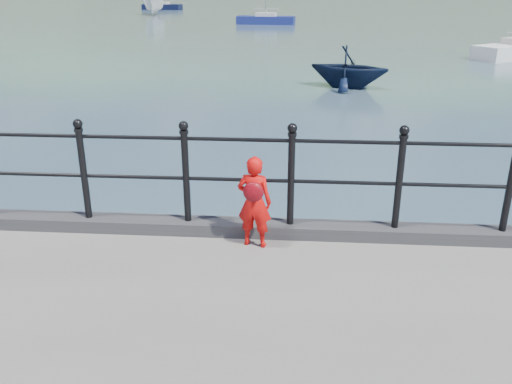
# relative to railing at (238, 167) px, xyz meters

# --- Properties ---
(ground) EXTENTS (600.00, 600.00, 0.00)m
(ground) POSITION_rel_railing_xyz_m (-0.00, 0.15, -1.82)
(ground) COLOR #2D4251
(ground) RESTS_ON ground
(kerb) EXTENTS (60.00, 0.30, 0.15)m
(kerb) POSITION_rel_railing_xyz_m (-0.00, -0.00, -0.75)
(kerb) COLOR #28282B
(kerb) RESTS_ON quay
(railing) EXTENTS (18.11, 0.11, 1.20)m
(railing) POSITION_rel_railing_xyz_m (0.00, 0.00, 0.00)
(railing) COLOR black
(railing) RESTS_ON kerb
(far_shore) EXTENTS (830.00, 200.00, 156.00)m
(far_shore) POSITION_rel_railing_xyz_m (38.34, 239.56, -24.39)
(far_shore) COLOR #333A21
(far_shore) RESTS_ON ground
(child) EXTENTS (0.42, 0.34, 1.05)m
(child) POSITION_rel_railing_xyz_m (0.21, -0.29, -0.29)
(child) COLOR red
(child) RESTS_ON quay
(launch_white) EXTENTS (2.83, 5.83, 2.16)m
(launch_white) POSITION_rel_railing_xyz_m (-15.66, 57.25, -0.74)
(launch_white) COLOR white
(launch_white) RESTS_ON ground
(launch_navy) EXTENTS (3.62, 3.40, 1.54)m
(launch_navy) POSITION_rel_railing_xyz_m (2.51, 14.79, -1.06)
(launch_navy) COLOR black
(launch_navy) RESTS_ON ground
(sailboat_port) EXTENTS (5.28, 2.21, 7.57)m
(sailboat_port) POSITION_rel_railing_xyz_m (-2.39, 44.94, -1.48)
(sailboat_port) COLOR navy
(sailboat_port) RESTS_ON ground
(sailboat_left) EXTENTS (5.44, 2.61, 7.55)m
(sailboat_left) POSITION_rel_railing_xyz_m (-17.58, 68.57, -1.48)
(sailboat_left) COLOR black
(sailboat_left) RESTS_ON ground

